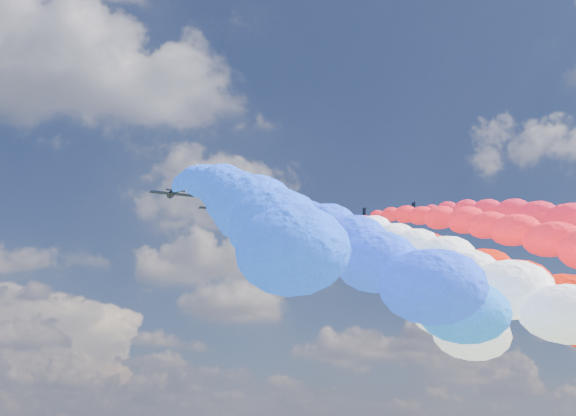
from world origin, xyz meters
name	(u,v)px	position (x,y,z in m)	size (l,w,h in m)	color
jet_0	(173,193)	(-26.65, -5.88, 94.69)	(9.12, 12.24, 2.70)	black
trail_0	(204,203)	(-26.65, -58.91, 75.29)	(6.71, 102.59, 43.51)	#1A4DFC
jet_1	(220,208)	(-15.77, 1.64, 94.69)	(9.12, 12.24, 2.70)	black
trail_1	(274,226)	(-15.77, -51.39, 75.29)	(6.71, 102.59, 43.51)	#2049FF
jet_2	(250,222)	(-7.36, 10.27, 94.69)	(9.12, 12.24, 2.70)	black
trail_2	(315,245)	(-7.36, -42.76, 75.29)	(6.71, 102.59, 43.51)	blue
jet_3	(285,224)	(0.84, 10.00, 94.69)	(9.12, 12.24, 2.70)	black
trail_3	(366,248)	(0.84, -43.03, 75.29)	(6.71, 102.59, 43.51)	white
jet_4	(269,237)	(-0.38, 21.93, 94.69)	(9.12, 12.24, 2.70)	black
trail_4	(335,265)	(-0.38, -31.10, 75.29)	(6.71, 102.59, 43.51)	white
jet_5	(311,231)	(8.15, 13.64, 94.69)	(9.12, 12.24, 2.70)	black
trail_5	(400,256)	(8.15, -39.39, 75.29)	(6.71, 102.59, 43.51)	red
jet_6	(357,220)	(15.98, 2.65, 94.69)	(9.12, 12.24, 2.70)	black
trail_6	(476,242)	(15.98, -50.38, 75.29)	(6.71, 102.59, 43.51)	red
jet_7	(407,215)	(25.38, -3.65, 94.69)	(9.12, 12.24, 2.70)	black
trail_7	(555,235)	(25.38, -56.68, 75.29)	(6.71, 102.59, 43.51)	red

